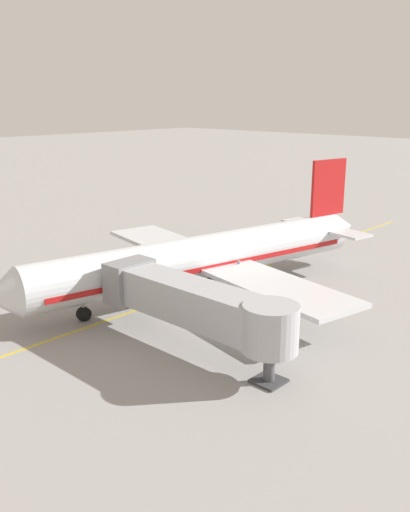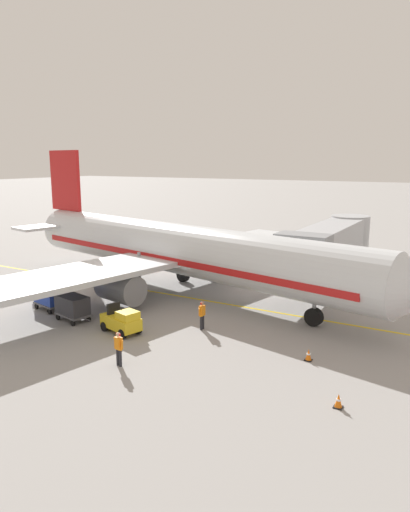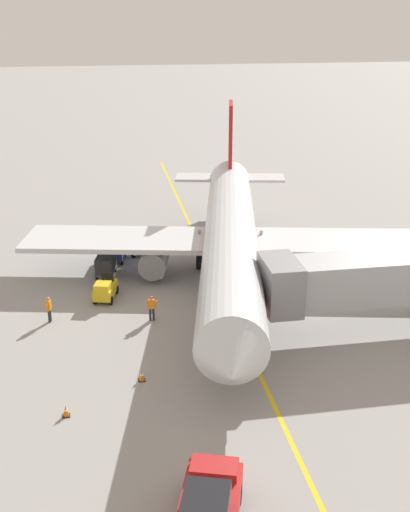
{
  "view_description": "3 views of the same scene",
  "coord_description": "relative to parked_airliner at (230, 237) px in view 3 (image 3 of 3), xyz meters",
  "views": [
    {
      "loc": [
        -32.66,
        32.57,
        16.39
      ],
      "look_at": [
        -2.05,
        -0.06,
        3.71
      ],
      "focal_mm": 39.21,
      "sensor_mm": 36.0,
      "label": 1
    },
    {
      "loc": [
        27.87,
        17.92,
        9.73
      ],
      "look_at": [
        -1.55,
        0.79,
        2.85
      ],
      "focal_mm": 33.28,
      "sensor_mm": 36.0,
      "label": 2
    },
    {
      "loc": [
        7.73,
        39.61,
        18.13
      ],
      "look_at": [
        1.72,
        4.35,
        4.1
      ],
      "focal_mm": 43.65,
      "sensor_mm": 36.0,
      "label": 3
    }
  ],
  "objects": [
    {
      "name": "ground_plane",
      "position": [
        1.07,
        1.29,
        -3.19
      ],
      "size": [
        400.0,
        400.0,
        0.0
      ],
      "primitive_type": "plane",
      "color": "gray"
    },
    {
      "name": "gate_lead_in_line",
      "position": [
        1.07,
        1.29,
        -3.18
      ],
      "size": [
        0.24,
        80.0,
        0.01
      ],
      "primitive_type": "cube",
      "color": "gold",
      "rests_on": "ground"
    },
    {
      "name": "parked_airliner",
      "position": [
        0.0,
        0.0,
        0.0
      ],
      "size": [
        30.43,
        37.12,
        10.63
      ],
      "color": "silver",
      "rests_on": "ground"
    },
    {
      "name": "jet_bridge",
      "position": [
        -7.65,
        9.3,
        0.27
      ],
      "size": [
        15.47,
        3.5,
        4.98
      ],
      "color": "#A8AAAF",
      "rests_on": "ground"
    },
    {
      "name": "pushback_tractor",
      "position": [
        5.65,
        23.21,
        -2.09
      ],
      "size": [
        3.41,
        4.86,
        2.4
      ],
      "color": "#B21E1E",
      "rests_on": "ground"
    },
    {
      "name": "baggage_tug_lead",
      "position": [
        6.49,
        -6.21,
        -2.47
      ],
      "size": [
        2.02,
        2.76,
        1.62
      ],
      "color": "silver",
      "rests_on": "ground"
    },
    {
      "name": "baggage_tug_trailing",
      "position": [
        9.03,
        2.1,
        -2.47
      ],
      "size": [
        1.82,
        2.72,
        1.62
      ],
      "color": "gold",
      "rests_on": "ground"
    },
    {
      "name": "baggage_cart_front",
      "position": [
        8.9,
        -1.89,
        -2.24
      ],
      "size": [
        1.71,
        2.98,
        1.58
      ],
      "color": "#4C4C51",
      "rests_on": "ground"
    },
    {
      "name": "baggage_cart_second_in_train",
      "position": [
        8.04,
        -4.83,
        -2.24
      ],
      "size": [
        1.71,
        2.98,
        1.58
      ],
      "color": "#4C4C51",
      "rests_on": "ground"
    },
    {
      "name": "ground_crew_wing_walker",
      "position": [
        6.21,
        5.78,
        -2.23
      ],
      "size": [
        0.72,
        0.25,
        1.69
      ],
      "color": "#232328",
      "rests_on": "ground"
    },
    {
      "name": "ground_crew_loader",
      "position": [
        12.55,
        4.87,
        -2.23
      ],
      "size": [
        0.32,
        0.72,
        1.69
      ],
      "color": "#232328",
      "rests_on": "ground"
    },
    {
      "name": "safety_cone_nose_left",
      "position": [
        7.36,
        12.57,
        -2.9
      ],
      "size": [
        0.36,
        0.36,
        0.59
      ],
      "color": "black",
      "rests_on": "ground"
    },
    {
      "name": "safety_cone_nose_right",
      "position": [
        11.19,
        15.06,
        -2.9
      ],
      "size": [
        0.36,
        0.36,
        0.59
      ],
      "color": "black",
      "rests_on": "ground"
    }
  ]
}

